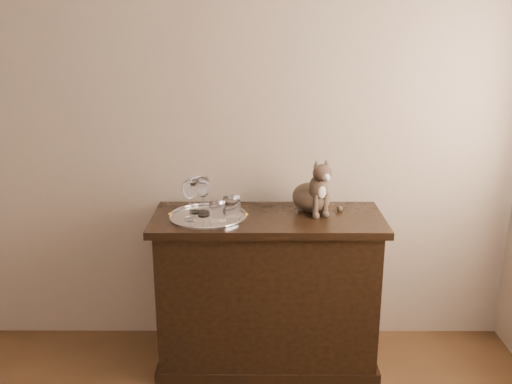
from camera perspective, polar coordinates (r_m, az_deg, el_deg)
wall_back at (r=3.19m, az=-9.81°, el=7.99°), size 4.00×0.10×2.70m
sideboard at (r=3.12m, az=1.14°, el=-9.82°), size 1.20×0.50×0.85m
tray at (r=2.94m, az=-4.80°, el=-2.52°), size 0.40×0.40×0.01m
wine_glass_a at (r=2.98m, az=-6.16°, el=-0.28°), size 0.07×0.07×0.19m
wine_glass_b at (r=2.97m, az=-5.38°, el=-0.17°), size 0.08×0.08×0.20m
wine_glass_c at (r=2.88m, az=-6.61°, el=-0.75°), size 0.08×0.08×0.21m
wine_glass_d at (r=2.93m, az=-5.33°, el=-0.60°), size 0.07×0.07×0.19m
tumbler_a at (r=2.86m, az=-3.88°, el=-1.93°), size 0.08×0.08×0.09m
tumbler_c at (r=2.92m, az=-2.42°, el=-1.46°), size 0.09×0.09×0.10m
cat at (r=3.01m, az=5.59°, el=0.86°), size 0.38×0.37×0.30m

